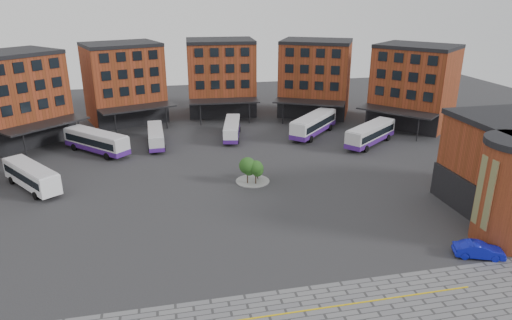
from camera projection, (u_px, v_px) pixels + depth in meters
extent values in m
plane|color=#28282B|center=(257.00, 227.00, 48.03)|extent=(160.00, 160.00, 0.00)
cube|color=gold|center=(321.00, 308.00, 35.59)|extent=(26.00, 0.15, 0.02)
cube|color=maroon|center=(17.00, 99.00, 73.19)|extent=(16.35, 16.13, 14.00)
cube|color=black|center=(39.00, 134.00, 72.27)|extent=(10.00, 9.07, 4.00)
cube|color=black|center=(9.00, 53.00, 70.65)|extent=(16.55, 16.35, 0.60)
cube|color=black|center=(32.00, 90.00, 69.66)|extent=(8.60, 7.77, 8.00)
cube|color=black|center=(45.00, 125.00, 70.28)|extent=(12.61, 11.97, 0.25)
cylinder|color=black|center=(25.00, 147.00, 66.53)|extent=(0.20, 0.20, 4.00)
cylinder|color=black|center=(80.00, 132.00, 73.45)|extent=(0.20, 0.20, 4.00)
cube|color=maroon|center=(124.00, 84.00, 85.12)|extent=(15.55, 13.69, 14.00)
cube|color=black|center=(135.00, 116.00, 82.97)|extent=(12.45, 4.71, 4.00)
cube|color=black|center=(120.00, 44.00, 82.59)|extent=(15.65, 13.97, 0.60)
cube|color=black|center=(131.00, 77.00, 80.31)|extent=(10.87, 3.87, 8.00)
cube|color=black|center=(138.00, 108.00, 80.39)|extent=(13.72, 8.39, 0.25)
cylinder|color=black|center=(116.00, 125.00, 77.42)|extent=(0.20, 0.20, 4.00)
cylinder|color=black|center=(166.00, 118.00, 81.85)|extent=(0.20, 0.20, 4.00)
cube|color=maroon|center=(221.00, 78.00, 91.06)|extent=(13.67, 10.88, 14.00)
cube|color=black|center=(223.00, 108.00, 88.29)|extent=(13.00, 1.41, 4.00)
cube|color=black|center=(220.00, 41.00, 88.53)|extent=(13.69, 11.18, 0.60)
cube|color=black|center=(223.00, 71.00, 85.61)|extent=(11.42, 0.95, 8.00)
cube|color=black|center=(224.00, 101.00, 85.42)|extent=(13.28, 5.30, 0.25)
cylinder|color=black|center=(200.00, 115.00, 83.83)|extent=(0.20, 0.20, 4.00)
cylinder|color=black|center=(249.00, 113.00, 85.05)|extent=(0.20, 0.20, 4.00)
cube|color=maroon|center=(315.00, 79.00, 90.06)|extent=(16.12, 14.81, 14.00)
cube|color=black|center=(310.00, 110.00, 87.40)|extent=(11.81, 6.35, 4.00)
cube|color=black|center=(317.00, 41.00, 87.53)|extent=(16.26, 15.08, 0.60)
cube|color=black|center=(312.00, 72.00, 84.72)|extent=(10.26, 5.33, 8.00)
cube|color=black|center=(309.00, 102.00, 84.58)|extent=(13.58, 9.82, 0.25)
cylinder|color=black|center=(283.00, 113.00, 84.72)|extent=(0.20, 0.20, 4.00)
cylinder|color=black|center=(332.00, 117.00, 82.55)|extent=(0.20, 0.20, 4.00)
cube|color=maroon|center=(414.00, 87.00, 82.29)|extent=(16.02, 16.39, 14.00)
cube|color=black|center=(400.00, 120.00, 80.43)|extent=(8.74, 10.28, 4.00)
cube|color=black|center=(419.00, 46.00, 79.76)|extent=(16.25, 16.58, 0.60)
cube|color=black|center=(405.00, 79.00, 77.78)|extent=(7.47, 8.86, 8.00)
cube|color=black|center=(397.00, 111.00, 77.99)|extent=(11.73, 12.79, 0.25)
cylinder|color=black|center=(366.00, 121.00, 79.97)|extent=(0.20, 0.20, 4.00)
cylinder|color=black|center=(418.00, 130.00, 74.74)|extent=(0.20, 0.20, 4.00)
cube|color=black|center=(465.00, 198.00, 50.06)|extent=(0.40, 12.00, 4.00)
cylinder|color=maroon|center=(510.00, 195.00, 43.54)|extent=(6.00, 6.00, 10.00)
cube|color=red|center=(485.00, 193.00, 42.79)|extent=(0.12, 2.20, 7.00)
cylinder|color=gray|center=(253.00, 181.00, 59.41)|extent=(4.40, 4.40, 0.12)
cylinder|color=#332114|center=(247.00, 177.00, 58.41)|extent=(0.14, 0.14, 1.79)
sphere|color=#28521B|center=(247.00, 166.00, 57.85)|extent=(2.14, 2.14, 2.14)
sphere|color=#28521B|center=(249.00, 170.00, 57.94)|extent=(1.50, 1.50, 1.50)
cylinder|color=#332114|center=(258.00, 175.00, 59.94)|extent=(0.14, 0.14, 1.14)
sphere|color=#28521B|center=(258.00, 168.00, 59.59)|extent=(1.56, 1.56, 1.56)
sphere|color=#28521B|center=(259.00, 171.00, 59.61)|extent=(1.09, 1.09, 1.09)
cylinder|color=#332114|center=(256.00, 178.00, 58.27)|extent=(0.14, 0.14, 1.63)
sphere|color=#28521B|center=(256.00, 168.00, 57.76)|extent=(1.88, 1.88, 1.88)
sphere|color=#28521B|center=(258.00, 172.00, 57.83)|extent=(1.32, 1.32, 1.32)
cube|color=white|center=(31.00, 176.00, 56.69)|extent=(8.42, 10.35, 2.44)
cube|color=black|center=(31.00, 174.00, 56.63)|extent=(7.96, 9.68, 0.95)
cube|color=silver|center=(30.00, 166.00, 56.25)|extent=(8.08, 9.94, 0.12)
cube|color=black|center=(13.00, 164.00, 59.99)|extent=(1.79, 1.33, 1.10)
cylinder|color=black|center=(11.00, 180.00, 58.47)|extent=(0.82, 0.98, 1.00)
cylinder|color=black|center=(31.00, 175.00, 60.20)|extent=(0.82, 0.98, 1.00)
cylinder|color=black|center=(35.00, 196.00, 54.06)|extent=(0.82, 0.98, 1.00)
cylinder|color=black|center=(56.00, 190.00, 55.80)|extent=(0.82, 0.98, 1.00)
cube|color=silver|center=(96.00, 141.00, 69.37)|extent=(10.29, 10.43, 2.66)
cube|color=black|center=(96.00, 140.00, 69.30)|extent=(9.67, 9.79, 1.03)
cube|color=silver|center=(95.00, 132.00, 68.89)|extent=(9.88, 10.01, 0.13)
cube|color=black|center=(72.00, 133.00, 72.31)|extent=(1.73, 1.70, 1.19)
cube|color=#481D83|center=(97.00, 147.00, 69.70)|extent=(10.35, 10.49, 0.76)
cylinder|color=black|center=(74.00, 147.00, 70.76)|extent=(0.99, 1.00, 1.09)
cylinder|color=black|center=(89.00, 143.00, 72.88)|extent=(0.99, 1.00, 1.09)
cylinder|color=black|center=(107.00, 157.00, 66.82)|extent=(0.99, 1.00, 1.09)
cylinder|color=black|center=(121.00, 151.00, 68.94)|extent=(0.99, 1.00, 1.09)
cube|color=silver|center=(156.00, 136.00, 72.83)|extent=(2.49, 10.13, 2.25)
cube|color=black|center=(156.00, 135.00, 72.78)|extent=(2.53, 9.32, 0.87)
cube|color=silver|center=(155.00, 129.00, 72.43)|extent=(2.39, 9.73, 0.11)
cube|color=black|center=(155.00, 126.00, 77.27)|extent=(1.95, 0.16, 1.01)
cube|color=#481D83|center=(156.00, 140.00, 73.11)|extent=(2.53, 10.17, 0.64)
cylinder|color=black|center=(149.00, 137.00, 75.94)|extent=(0.29, 0.92, 0.92)
cylinder|color=black|center=(163.00, 136.00, 76.43)|extent=(0.29, 0.92, 0.92)
cylinder|color=black|center=(149.00, 150.00, 70.05)|extent=(0.29, 0.92, 0.92)
cylinder|color=black|center=(164.00, 148.00, 70.54)|extent=(0.29, 0.92, 0.92)
cube|color=white|center=(232.00, 128.00, 76.71)|extent=(4.44, 10.53, 2.29)
cube|color=black|center=(232.00, 127.00, 76.66)|extent=(4.32, 9.74, 0.89)
cube|color=silver|center=(232.00, 121.00, 76.30)|extent=(4.26, 10.11, 0.11)
cube|color=black|center=(233.00, 119.00, 81.36)|extent=(1.96, 0.53, 1.03)
cube|color=#481D83|center=(232.00, 133.00, 77.00)|extent=(4.48, 10.57, 0.65)
cylinder|color=black|center=(226.00, 129.00, 80.20)|extent=(0.47, 0.97, 0.93)
cylinder|color=black|center=(240.00, 129.00, 80.21)|extent=(0.47, 0.97, 0.93)
cylinder|color=black|center=(224.00, 141.00, 74.04)|extent=(0.47, 0.97, 0.93)
cylinder|color=black|center=(238.00, 141.00, 74.05)|extent=(0.47, 0.97, 0.93)
cube|color=white|center=(314.00, 124.00, 78.01)|extent=(10.76, 11.01, 2.79)
cube|color=black|center=(314.00, 123.00, 77.94)|extent=(10.11, 10.33, 1.08)
cube|color=silver|center=(314.00, 115.00, 77.51)|extent=(10.33, 10.57, 0.14)
cube|color=black|center=(328.00, 114.00, 82.85)|extent=(1.83, 1.77, 1.25)
cube|color=#481D83|center=(313.00, 129.00, 78.36)|extent=(10.82, 11.06, 0.80)
cylinder|color=black|center=(316.00, 125.00, 82.42)|extent=(1.04, 1.06, 1.14)
cylinder|color=black|center=(330.00, 127.00, 81.02)|extent=(1.04, 1.06, 1.14)
cylinder|color=black|center=(295.00, 136.00, 76.02)|extent=(1.04, 1.06, 1.14)
cylinder|color=black|center=(311.00, 139.00, 74.61)|extent=(1.04, 1.06, 1.14)
cube|color=silver|center=(371.00, 133.00, 73.12)|extent=(11.08, 9.35, 2.65)
cube|color=black|center=(371.00, 132.00, 73.05)|extent=(10.37, 8.82, 1.03)
cube|color=silver|center=(371.00, 125.00, 72.64)|extent=(10.64, 8.97, 0.13)
cube|color=black|center=(387.00, 124.00, 77.20)|extent=(1.49, 1.90, 1.19)
cube|color=#481D83|center=(370.00, 139.00, 73.45)|extent=(11.14, 9.40, 0.76)
cylinder|color=black|center=(373.00, 135.00, 77.13)|extent=(1.06, 0.91, 1.08)
cylinder|color=black|center=(388.00, 138.00, 75.49)|extent=(1.06, 0.91, 1.08)
cylinder|color=black|center=(351.00, 145.00, 71.71)|extent=(1.06, 0.91, 1.08)
cylinder|color=black|center=(366.00, 149.00, 70.06)|extent=(1.06, 0.91, 1.08)
imported|color=#0C14A8|center=(479.00, 250.00, 42.27)|extent=(4.74, 3.07, 1.48)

